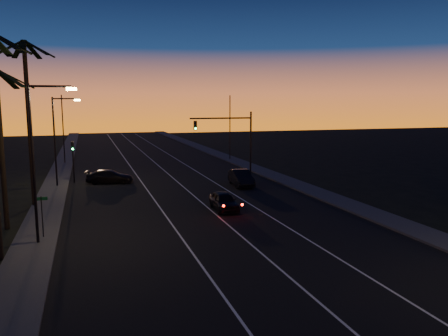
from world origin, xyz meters
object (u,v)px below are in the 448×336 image
object	(u,v)px
right_car	(241,178)
cross_car	(110,177)
signal_mast	(231,132)
lead_car	(224,201)

from	to	relation	value
right_car	cross_car	bearing A→B (deg)	156.73
signal_mast	lead_car	bearing A→B (deg)	-110.19
lead_car	cross_car	distance (m)	15.85
signal_mast	right_car	bearing A→B (deg)	-99.94
lead_car	cross_car	bearing A→B (deg)	118.54
signal_mast	right_car	distance (m)	7.86
signal_mast	cross_car	bearing A→B (deg)	-173.67
lead_car	cross_car	size ratio (longest dim) A/B	0.92
lead_car	cross_car	world-z (taller)	lead_car
signal_mast	right_car	xyz separation A→B (m)	(-1.17, -6.66, -4.01)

